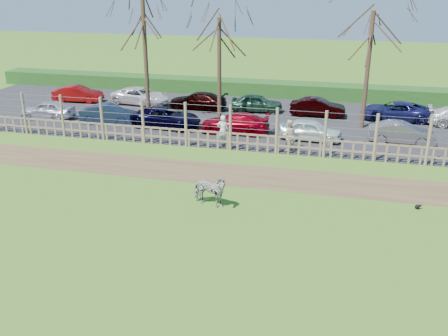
% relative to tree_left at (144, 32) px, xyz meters
% --- Properties ---
extents(ground, '(120.00, 120.00, 0.00)m').
position_rel_tree_left_xyz_m(ground, '(6.50, -12.50, -5.62)').
color(ground, olive).
rests_on(ground, ground).
extents(dirt_strip, '(34.00, 2.80, 0.01)m').
position_rel_tree_left_xyz_m(dirt_strip, '(6.50, -8.00, -5.61)').
color(dirt_strip, brown).
rests_on(dirt_strip, ground).
extents(asphalt, '(44.00, 13.00, 0.04)m').
position_rel_tree_left_xyz_m(asphalt, '(6.50, 2.00, -5.60)').
color(asphalt, '#232326').
rests_on(asphalt, ground).
extents(hedge, '(46.00, 2.00, 1.10)m').
position_rel_tree_left_xyz_m(hedge, '(6.50, 9.00, -5.07)').
color(hedge, '#1E4716').
rests_on(hedge, ground).
extents(fence, '(30.16, 0.16, 2.50)m').
position_rel_tree_left_xyz_m(fence, '(6.50, -4.50, -4.81)').
color(fence, brown).
rests_on(fence, ground).
extents(tree_left, '(4.80, 4.80, 7.88)m').
position_rel_tree_left_xyz_m(tree_left, '(0.00, 0.00, 0.00)').
color(tree_left, '#3D2B1E').
rests_on(tree_left, ground).
extents(tree_mid, '(4.80, 4.80, 6.83)m').
position_rel_tree_left_xyz_m(tree_mid, '(4.50, 1.00, -0.75)').
color(tree_mid, '#3D2B1E').
rests_on(tree_mid, ground).
extents(tree_right, '(4.80, 4.80, 7.35)m').
position_rel_tree_left_xyz_m(tree_right, '(13.50, 1.50, -0.37)').
color(tree_right, '#3D2B1E').
rests_on(tree_right, ground).
extents(zebra, '(1.77, 1.12, 1.38)m').
position_rel_tree_left_xyz_m(zebra, '(7.27, -11.61, -4.92)').
color(zebra, gray).
rests_on(zebra, ground).
extents(visitor_a, '(0.68, 0.50, 1.72)m').
position_rel_tree_left_xyz_m(visitor_a, '(5.96, -3.97, -4.71)').
color(visitor_a, silver).
rests_on(visitor_a, asphalt).
extents(visitor_b, '(0.95, 0.80, 1.72)m').
position_rel_tree_left_xyz_m(visitor_b, '(9.58, -3.99, -4.71)').
color(visitor_b, beige).
rests_on(visitor_b, asphalt).
extents(crow, '(0.26, 0.19, 0.21)m').
position_rel_tree_left_xyz_m(crow, '(15.56, -9.86, -5.51)').
color(crow, black).
rests_on(crow, ground).
extents(car_0, '(3.62, 1.68, 1.20)m').
position_rel_tree_left_xyz_m(car_0, '(-6.59, -1.26, -4.98)').
color(car_0, '#B5AEBF').
rests_on(car_0, asphalt).
extents(car_1, '(3.72, 1.50, 1.20)m').
position_rel_tree_left_xyz_m(car_1, '(-2.13, -1.35, -4.98)').
color(car_1, '#18253C').
rests_on(car_1, asphalt).
extents(car_2, '(4.49, 2.39, 1.20)m').
position_rel_tree_left_xyz_m(car_2, '(1.68, -1.27, -4.98)').
color(car_2, black).
rests_on(car_2, asphalt).
extents(car_3, '(4.17, 1.76, 1.20)m').
position_rel_tree_left_xyz_m(car_3, '(6.07, -1.45, -4.98)').
color(car_3, maroon).
rests_on(car_3, asphalt).
extents(car_4, '(3.61, 1.67, 1.20)m').
position_rel_tree_left_xyz_m(car_4, '(10.59, -1.82, -4.98)').
color(car_4, silver).
rests_on(car_4, asphalt).
extents(car_5, '(3.66, 1.34, 1.20)m').
position_rel_tree_left_xyz_m(car_5, '(15.59, -1.21, -4.98)').
color(car_5, '#615D60').
rests_on(car_5, asphalt).
extents(car_7, '(3.78, 1.73, 1.20)m').
position_rel_tree_left_xyz_m(car_7, '(-6.98, 3.42, -4.98)').
color(car_7, '#970C0C').
rests_on(car_7, asphalt).
extents(car_8, '(4.54, 2.54, 1.20)m').
position_rel_tree_left_xyz_m(car_8, '(-2.18, 3.89, -4.98)').
color(car_8, silver).
rests_on(car_8, asphalt).
extents(car_9, '(4.28, 2.08, 1.20)m').
position_rel_tree_left_xyz_m(car_9, '(2.27, 3.45, -4.98)').
color(car_9, black).
rests_on(car_9, asphalt).
extents(car_10, '(3.63, 1.72, 1.20)m').
position_rel_tree_left_xyz_m(car_10, '(6.45, 3.81, -4.98)').
color(car_10, '#22452F').
rests_on(car_10, asphalt).
extents(car_11, '(3.64, 1.27, 1.20)m').
position_rel_tree_left_xyz_m(car_11, '(10.62, 3.60, -4.98)').
color(car_11, black).
rests_on(car_11, asphalt).
extents(car_12, '(4.35, 2.05, 1.20)m').
position_rel_tree_left_xyz_m(car_12, '(15.58, 3.75, -4.98)').
color(car_12, '#1A1A53').
rests_on(car_12, asphalt).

